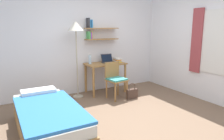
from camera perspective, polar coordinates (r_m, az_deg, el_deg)
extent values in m
plane|color=brown|center=(3.93, 6.05, -13.30)|extent=(5.28, 5.28, 0.00)
cube|color=white|center=(5.35, -6.42, 7.80)|extent=(4.40, 0.05, 2.60)
cube|color=#9E703D|center=(5.35, -2.85, 8.48)|extent=(0.87, 0.22, 0.02)
cube|color=#4CA856|center=(5.21, -6.49, 9.49)|extent=(0.04, 0.18, 0.19)
cube|color=purple|center=(5.23, -6.01, 9.39)|extent=(0.04, 0.18, 0.17)
cube|color=gold|center=(5.26, -5.70, 9.48)|extent=(0.02, 0.14, 0.18)
cube|color=#9E703D|center=(5.34, -2.88, 11.40)|extent=(0.87, 0.22, 0.02)
cube|color=#333338|center=(5.21, -6.62, 12.77)|extent=(0.03, 0.16, 0.24)
cube|color=#3384C6|center=(5.23, -6.26, 12.54)|extent=(0.02, 0.15, 0.20)
cube|color=#3384C6|center=(5.25, -5.77, 12.55)|extent=(0.04, 0.14, 0.20)
cube|color=white|center=(5.04, 25.62, 6.49)|extent=(0.05, 4.40, 2.60)
cube|color=silver|center=(4.90, 27.18, 6.82)|extent=(0.02, 0.81, 1.36)
cube|color=white|center=(4.91, 27.24, 6.82)|extent=(0.01, 0.75, 1.30)
cube|color=#993D42|center=(5.18, 22.26, 7.44)|extent=(0.03, 0.28, 1.46)
cube|color=#9E703D|center=(3.51, -16.99, -14.47)|extent=(0.86, 1.88, 0.28)
cube|color=silver|center=(3.42, -17.21, -11.15)|extent=(0.82, 1.82, 0.16)
cube|color=#2D70B7|center=(3.28, -16.88, -10.24)|extent=(0.88, 1.54, 0.04)
cube|color=white|center=(4.06, -19.59, -5.72)|extent=(0.60, 0.28, 0.10)
cube|color=#9E703D|center=(5.25, -1.85, 1.74)|extent=(0.99, 0.58, 0.03)
cylinder|color=#9E703D|center=(4.93, -5.09, -3.51)|extent=(0.06, 0.06, 0.73)
cylinder|color=#9E703D|center=(5.35, 3.61, -2.29)|extent=(0.06, 0.06, 0.73)
cylinder|color=#9E703D|center=(5.37, -7.24, -2.31)|extent=(0.06, 0.06, 0.73)
cylinder|color=#9E703D|center=(5.75, 0.98, -1.27)|extent=(0.06, 0.06, 0.73)
cube|color=#9E703D|center=(4.83, 1.32, -2.85)|extent=(0.47, 0.46, 0.03)
cube|color=teal|center=(4.82, 1.32, -2.50)|extent=(0.43, 0.42, 0.04)
cube|color=#9E703D|center=(4.92, 0.00, 0.15)|extent=(0.40, 0.09, 0.36)
cylinder|color=#9E703D|center=(4.67, 0.92, -6.30)|extent=(0.04, 0.04, 0.43)
cylinder|color=#9E703D|center=(4.88, 4.15, -5.53)|extent=(0.04, 0.04, 0.43)
cylinder|color=#9E703D|center=(4.92, -1.51, -5.34)|extent=(0.04, 0.04, 0.43)
cylinder|color=#9E703D|center=(5.12, 1.65, -4.65)|extent=(0.04, 0.04, 0.43)
cylinder|color=#B2A893|center=(5.13, -9.32, -7.17)|extent=(0.24, 0.24, 0.02)
cylinder|color=#B2A893|center=(4.94, -9.62, 1.55)|extent=(0.03, 0.03, 1.56)
cone|color=silver|center=(4.86, -9.98, 11.90)|extent=(0.37, 0.37, 0.22)
cube|color=#2D2D33|center=(5.34, -1.09, 2.13)|extent=(0.32, 0.23, 0.01)
cube|color=#2D2D33|center=(5.38, -1.47, 3.35)|extent=(0.31, 0.09, 0.20)
cube|color=black|center=(5.38, -1.44, 3.32)|extent=(0.28, 0.07, 0.17)
cylinder|color=silver|center=(5.14, -6.09, 2.92)|extent=(0.07, 0.07, 0.23)
cube|color=gold|center=(5.41, 1.45, 2.32)|extent=(0.19, 0.25, 0.03)
cube|color=silver|center=(5.40, 1.40, 2.59)|extent=(0.16, 0.20, 0.03)
cube|color=orange|center=(5.39, 1.45, 2.86)|extent=(0.16, 0.24, 0.03)
cube|color=silver|center=(5.39, 1.54, 3.15)|extent=(0.15, 0.24, 0.03)
cube|color=#4C382D|center=(4.95, 5.49, -6.53)|extent=(0.27, 0.11, 0.23)
torus|color=#4C382D|center=(4.90, 5.53, -4.70)|extent=(0.19, 0.02, 0.19)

